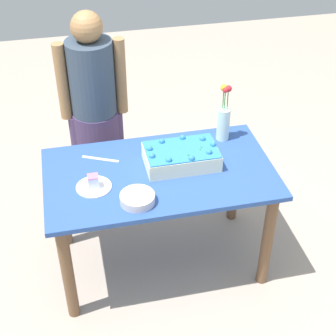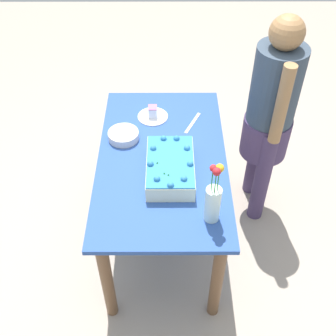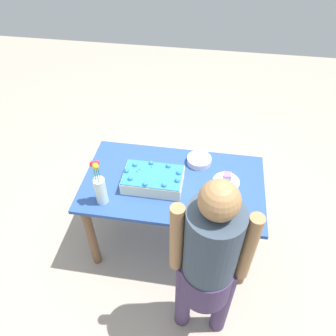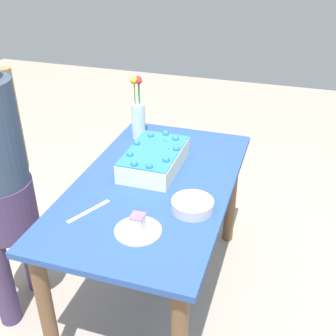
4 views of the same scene
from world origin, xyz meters
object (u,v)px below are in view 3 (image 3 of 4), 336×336
at_px(serving_plate_with_slice, 226,180).
at_px(person_standing, 209,262).
at_px(fruit_bowl, 199,160).
at_px(sheet_cake, 153,179).
at_px(flower_vase, 100,188).
at_px(cake_knife, 215,208).

xyz_separation_m(serving_plate_with_slice, person_standing, (0.09, 0.75, 0.08)).
height_order(fruit_bowl, person_standing, person_standing).
xyz_separation_m(sheet_cake, flower_vase, (0.32, 0.21, 0.08)).
relative_size(cake_knife, person_standing, 0.16).
bearing_deg(fruit_bowl, flower_vase, 38.20).
distance_m(serving_plate_with_slice, cake_knife, 0.27).
bearing_deg(cake_knife, fruit_bowl, 134.62).
xyz_separation_m(serving_plate_with_slice, flower_vase, (0.86, 0.32, 0.12)).
xyz_separation_m(sheet_cake, cake_knife, (-0.47, 0.15, -0.05)).
bearing_deg(fruit_bowl, person_standing, 98.03).
distance_m(sheet_cake, fruit_bowl, 0.43).
bearing_deg(cake_knife, flower_vase, -150.09).
xyz_separation_m(sheet_cake, fruit_bowl, (-0.31, -0.29, -0.03)).
distance_m(sheet_cake, serving_plate_with_slice, 0.55).
distance_m(serving_plate_with_slice, person_standing, 0.76).
bearing_deg(fruit_bowl, serving_plate_with_slice, 140.90).
height_order(sheet_cake, person_standing, person_standing).
distance_m(sheet_cake, cake_knife, 0.49).
bearing_deg(serving_plate_with_slice, flower_vase, 20.69).
relative_size(sheet_cake, flower_vase, 1.14).
xyz_separation_m(flower_vase, person_standing, (-0.77, 0.43, -0.03)).
bearing_deg(sheet_cake, fruit_bowl, -137.32).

